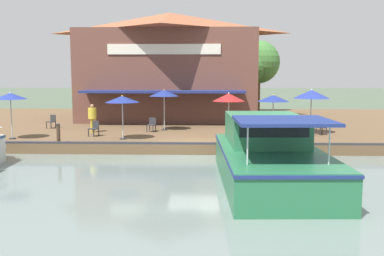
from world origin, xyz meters
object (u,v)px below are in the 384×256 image
(patio_umbrella_near_quay_edge, at_px, (273,98))
(tree_upstream_bank, at_px, (257,63))
(motorboat_distant_upstream, at_px, (266,154))
(patio_umbrella_mid_patio_right, at_px, (229,97))
(cafe_chair_under_first_umbrella, at_px, (321,126))
(patio_umbrella_by_entrance, at_px, (164,93))
(cafe_chair_mid_patio, at_px, (94,128))
(patio_umbrella_far_corner, at_px, (10,96))
(person_at_quay_edge, at_px, (92,115))
(patio_umbrella_back_row, at_px, (311,94))
(patio_umbrella_mid_patio_left, at_px, (122,99))
(mooring_post, at_px, (58,133))
(cafe_chair_facing_river, at_px, (52,121))
(waterfront_restaurant, at_px, (170,65))
(cafe_chair_beside_entrance, at_px, (152,124))

(patio_umbrella_near_quay_edge, bearing_deg, tree_upstream_bank, 176.39)
(tree_upstream_bank, bearing_deg, motorboat_distant_upstream, -5.79)
(patio_umbrella_mid_patio_right, relative_size, tree_upstream_bank, 0.37)
(cafe_chair_under_first_umbrella, bearing_deg, tree_upstream_bank, -173.36)
(patio_umbrella_by_entrance, bearing_deg, cafe_chair_mid_patio, -53.30)
(patio_umbrella_far_corner, bearing_deg, tree_upstream_bank, 139.82)
(patio_umbrella_mid_patio_right, distance_m, person_at_quay_edge, 8.31)
(patio_umbrella_by_entrance, bearing_deg, patio_umbrella_back_row, 81.82)
(patio_umbrella_mid_patio_left, height_order, mooring_post, patio_umbrella_mid_patio_left)
(cafe_chair_facing_river, bearing_deg, tree_upstream_bank, 132.02)
(patio_umbrella_mid_patio_right, bearing_deg, patio_umbrella_near_quay_edge, 98.27)
(patio_umbrella_mid_patio_right, height_order, patio_umbrella_mid_patio_left, patio_umbrella_mid_patio_right)
(cafe_chair_under_first_umbrella, bearing_deg, patio_umbrella_mid_patio_right, -76.57)
(motorboat_distant_upstream, bearing_deg, waterfront_restaurant, -163.83)
(cafe_chair_mid_patio, height_order, cafe_chair_under_first_umbrella, same)
(patio_umbrella_near_quay_edge, bearing_deg, motorboat_distant_upstream, -10.75)
(patio_umbrella_mid_patio_left, bearing_deg, patio_umbrella_back_row, 103.60)
(patio_umbrella_back_row, relative_size, cafe_chair_beside_entrance, 3.05)
(patio_umbrella_by_entrance, bearing_deg, cafe_chair_under_first_umbrella, 79.24)
(patio_umbrella_near_quay_edge, bearing_deg, person_at_quay_edge, -98.35)
(cafe_chair_mid_patio, xyz_separation_m, cafe_chair_under_first_umbrella, (-0.99, 12.83, 0.00))
(cafe_chair_mid_patio, xyz_separation_m, tree_upstream_bank, (-16.76, 11.00, 3.99))
(patio_umbrella_far_corner, bearing_deg, patio_umbrella_mid_patio_right, 94.34)
(motorboat_distant_upstream, bearing_deg, patio_umbrella_mid_patio_left, -131.99)
(patio_umbrella_mid_patio_left, relative_size, cafe_chair_facing_river, 2.77)
(person_at_quay_edge, relative_size, mooring_post, 1.74)
(patio_umbrella_near_quay_edge, height_order, patio_umbrella_mid_patio_left, patio_umbrella_near_quay_edge)
(patio_umbrella_far_corner, bearing_deg, patio_umbrella_back_row, 99.12)
(mooring_post, bearing_deg, waterfront_restaurant, 160.77)
(patio_umbrella_near_quay_edge, relative_size, tree_upstream_bank, 0.36)
(cafe_chair_facing_river, distance_m, cafe_chair_beside_entrance, 6.84)
(cafe_chair_mid_patio, xyz_separation_m, motorboat_distant_upstream, (7.15, 8.57, -0.09))
(patio_umbrella_far_corner, relative_size, patio_umbrella_mid_patio_left, 1.07)
(waterfront_restaurant, height_order, cafe_chair_facing_river, waterfront_restaurant)
(patio_umbrella_near_quay_edge, height_order, tree_upstream_bank, tree_upstream_bank)
(patio_umbrella_back_row, xyz_separation_m, patio_umbrella_mid_patio_left, (2.55, -10.55, -0.17))
(patio_umbrella_back_row, distance_m, person_at_quay_edge, 12.96)
(patio_umbrella_back_row, distance_m, cafe_chair_mid_patio, 12.59)
(waterfront_restaurant, distance_m, mooring_post, 14.43)
(patio_umbrella_by_entrance, distance_m, cafe_chair_mid_patio, 4.92)
(patio_umbrella_far_corner, xyz_separation_m, mooring_post, (1.20, 2.92, -1.80))
(cafe_chair_facing_river, relative_size, motorboat_distant_upstream, 0.09)
(patio_umbrella_far_corner, height_order, cafe_chair_facing_river, patio_umbrella_far_corner)
(patio_umbrella_back_row, xyz_separation_m, patio_umbrella_mid_patio_right, (1.77, -4.89, -0.10))
(mooring_post, bearing_deg, patio_umbrella_far_corner, -112.35)
(patio_umbrella_mid_patio_right, bearing_deg, person_at_quay_edge, -103.31)
(cafe_chair_beside_entrance, bearing_deg, cafe_chair_facing_river, -102.86)
(person_at_quay_edge, bearing_deg, patio_umbrella_far_corner, -52.45)
(cafe_chair_beside_entrance, bearing_deg, person_at_quay_edge, -83.55)
(patio_umbrella_near_quay_edge, height_order, cafe_chair_under_first_umbrella, patio_umbrella_near_quay_edge)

